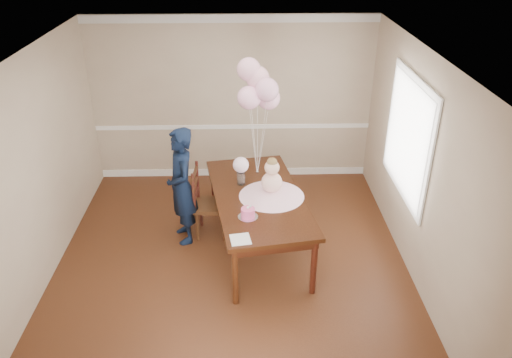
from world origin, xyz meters
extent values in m
cube|color=#381B0E|center=(0.00, 0.00, 0.00)|extent=(4.50, 5.00, 0.00)
cube|color=white|center=(0.00, 0.00, 2.70)|extent=(4.50, 5.00, 0.02)
cube|color=tan|center=(0.00, 2.50, 1.35)|extent=(4.50, 0.02, 2.70)
cube|color=tan|center=(0.00, -2.50, 1.35)|extent=(4.50, 0.02, 2.70)
cube|color=tan|center=(-2.25, 0.00, 1.35)|extent=(0.02, 5.00, 2.70)
cube|color=tan|center=(2.25, 0.00, 1.35)|extent=(0.02, 5.00, 2.70)
cube|color=white|center=(0.00, 2.49, 0.90)|extent=(4.50, 0.02, 0.07)
cube|color=silver|center=(0.00, 2.49, 2.63)|extent=(4.50, 0.02, 0.12)
cube|color=white|center=(0.00, 2.49, 0.06)|extent=(4.50, 0.02, 0.12)
cube|color=white|center=(2.23, 0.50, 1.55)|extent=(0.02, 1.66, 1.56)
cube|color=white|center=(2.21, 0.50, 1.55)|extent=(0.01, 1.50, 1.40)
cube|color=black|center=(0.35, 0.36, 0.80)|extent=(1.45, 2.35, 0.06)
cube|color=black|center=(0.35, 0.36, 0.72)|extent=(1.32, 2.22, 0.11)
cylinder|color=black|center=(0.06, -0.72, 0.39)|extent=(0.09, 0.09, 0.77)
cylinder|color=black|center=(0.97, -0.57, 0.39)|extent=(0.09, 0.09, 0.77)
cylinder|color=black|center=(-0.27, 1.28, 0.39)|extent=(0.09, 0.09, 0.77)
cylinder|color=black|center=(0.64, 1.43, 0.39)|extent=(0.09, 0.09, 0.77)
cone|color=#FFBBD3|center=(0.52, 0.33, 0.88)|extent=(0.96, 0.96, 0.11)
sphere|color=#FFA1BC|center=(0.52, 0.33, 1.02)|extent=(0.26, 0.26, 0.26)
sphere|color=beige|center=(0.52, 0.33, 1.23)|extent=(0.19, 0.19, 0.19)
sphere|color=olive|center=(0.52, 0.33, 1.30)|extent=(0.13, 0.13, 0.13)
cylinder|color=silver|center=(0.21, -0.17, 0.83)|extent=(0.28, 0.28, 0.01)
cylinder|color=#E34787|center=(0.21, -0.17, 0.89)|extent=(0.19, 0.19, 0.11)
sphere|color=white|center=(0.21, -0.17, 0.96)|extent=(0.03, 0.03, 0.03)
sphere|color=silver|center=(0.24, -0.14, 0.96)|extent=(0.03, 0.03, 0.03)
cylinder|color=silver|center=(0.13, 0.66, 0.91)|extent=(0.13, 0.13, 0.18)
sphere|color=#F4CDDE|center=(0.13, 0.66, 1.11)|extent=(0.21, 0.21, 0.21)
cube|color=white|center=(0.12, -0.63, 0.83)|extent=(0.25, 0.25, 0.01)
cylinder|color=silver|center=(0.36, 0.97, 0.84)|extent=(0.05, 0.05, 0.02)
sphere|color=#FFB4D7|center=(0.25, 0.95, 1.93)|extent=(0.31, 0.31, 0.31)
sphere|color=#E5A2C6|center=(0.48, 0.94, 2.04)|extent=(0.31, 0.31, 0.31)
sphere|color=#E3A1B5|center=(0.36, 1.08, 2.15)|extent=(0.31, 0.31, 0.31)
sphere|color=#E4A1BA|center=(0.25, 1.09, 2.26)|extent=(0.31, 0.31, 0.31)
sphere|color=#FFB4D4|center=(0.51, 1.09, 1.87)|extent=(0.31, 0.31, 0.31)
cylinder|color=white|center=(0.30, 0.96, 1.30)|extent=(0.10, 0.02, 0.92)
cylinder|color=white|center=(0.42, 0.95, 1.35)|extent=(0.12, 0.04, 1.03)
cylinder|color=white|center=(0.36, 1.03, 1.41)|extent=(0.01, 0.11, 1.14)
cylinder|color=white|center=(0.30, 1.03, 1.46)|extent=(0.11, 0.10, 1.25)
cylinder|color=white|center=(0.43, 1.03, 1.27)|extent=(0.14, 0.10, 0.85)
cube|color=#3E2211|center=(-0.28, 0.73, 0.46)|extent=(0.48, 0.48, 0.05)
cylinder|color=#3A1F10|center=(-0.48, 0.56, 0.22)|extent=(0.04, 0.04, 0.44)
cylinder|color=#3D1D10|center=(-0.11, 0.53, 0.22)|extent=(0.04, 0.04, 0.44)
cylinder|color=#33120E|center=(-0.45, 0.92, 0.22)|extent=(0.04, 0.04, 0.44)
cylinder|color=#3B1C10|center=(-0.09, 0.90, 0.22)|extent=(0.04, 0.04, 0.44)
cylinder|color=#37150F|center=(-0.50, 0.56, 0.75)|extent=(0.04, 0.04, 0.57)
cylinder|color=#3A1310|center=(-0.47, 0.93, 0.75)|extent=(0.04, 0.04, 0.57)
cube|color=#3D1610|center=(-0.49, 0.74, 0.63)|extent=(0.06, 0.41, 0.05)
cube|color=#3B1D10|center=(-0.49, 0.74, 0.79)|extent=(0.06, 0.41, 0.05)
cube|color=#341B0E|center=(-0.49, 0.74, 0.96)|extent=(0.06, 0.41, 0.05)
imported|color=black|center=(-0.65, 0.62, 0.82)|extent=(0.56, 0.69, 1.64)
camera|label=1|loc=(0.17, -5.18, 4.03)|focal=35.00mm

